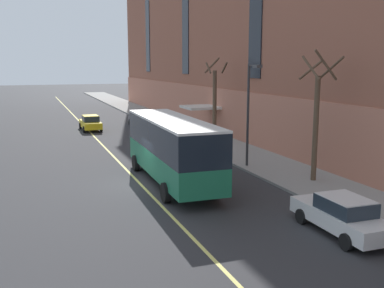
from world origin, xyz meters
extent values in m
plane|color=#303033|center=(0.00, 0.00, 0.00)|extent=(260.00, 260.00, 0.00)
cube|color=gray|center=(9.05, 3.00, 0.07)|extent=(4.59, 160.00, 0.15)
cube|color=#B67058|center=(11.27, 0.00, 2.20)|extent=(0.14, 110.00, 4.40)
cube|color=silver|center=(9.74, 16.01, 2.60)|extent=(3.20, 3.40, 0.24)
cube|color=#1E704C|center=(1.53, -0.53, 1.29)|extent=(2.80, 10.85, 1.34)
cube|color=black|center=(1.53, -0.53, 2.78)|extent=(2.81, 10.85, 1.64)
cube|color=white|center=(1.53, -0.53, 3.66)|extent=(2.82, 10.85, 0.12)
cube|color=#19232D|center=(1.64, 4.90, 2.62)|extent=(2.36, 0.13, 1.23)
cube|color=orange|center=(1.64, 4.91, 3.42)|extent=(1.79, 0.10, 0.28)
cube|color=black|center=(1.65, 4.92, 0.72)|extent=(2.51, 0.18, 0.24)
cube|color=white|center=(0.75, 4.94, 0.97)|extent=(0.28, 0.07, 0.18)
cube|color=white|center=(2.54, 4.90, 0.97)|extent=(0.28, 0.07, 0.18)
cylinder|color=black|center=(0.33, 3.28, 0.50)|extent=(0.32, 1.01, 1.00)
cylinder|color=black|center=(2.89, 3.22, 0.50)|extent=(0.32, 1.01, 1.00)
cylinder|color=black|center=(0.17, -3.74, 0.50)|extent=(0.32, 1.01, 1.00)
cylinder|color=black|center=(2.73, -3.80, 0.50)|extent=(0.32, 1.01, 1.00)
cube|color=#4C4C51|center=(5.67, 23.45, 0.64)|extent=(1.90, 4.43, 0.64)
cube|color=#232D38|center=(5.68, 23.23, 1.24)|extent=(1.65, 2.00, 0.56)
cube|color=#4C4C51|center=(5.68, 23.23, 1.54)|extent=(1.61, 1.92, 0.04)
cylinder|color=black|center=(4.75, 24.81, 0.32)|extent=(0.23, 0.64, 0.64)
cylinder|color=black|center=(6.56, 24.83, 0.32)|extent=(0.23, 0.64, 0.64)
cylinder|color=black|center=(4.79, 22.08, 0.32)|extent=(0.23, 0.64, 0.64)
cylinder|color=black|center=(6.60, 22.10, 0.32)|extent=(0.23, 0.64, 0.64)
cube|color=#B7B7BC|center=(5.63, 10.17, 0.64)|extent=(1.85, 4.63, 0.64)
cube|color=#232D38|center=(5.63, 9.94, 1.24)|extent=(1.57, 2.11, 0.56)
cube|color=#B7B7BC|center=(5.63, 9.94, 1.54)|extent=(1.53, 2.01, 0.04)
cylinder|color=black|center=(4.74, 11.56, 0.32)|extent=(0.24, 0.65, 0.64)
cylinder|color=black|center=(6.42, 11.61, 0.32)|extent=(0.24, 0.65, 0.64)
cylinder|color=black|center=(4.83, 8.72, 0.32)|extent=(0.24, 0.65, 0.64)
cylinder|color=black|center=(6.51, 8.77, 0.32)|extent=(0.24, 0.65, 0.64)
cube|color=silver|center=(5.54, -10.06, 0.64)|extent=(1.82, 4.78, 0.64)
cube|color=#232D38|center=(5.53, -10.29, 1.24)|extent=(1.56, 2.16, 0.56)
cube|color=silver|center=(5.53, -10.29, 1.54)|extent=(1.53, 2.07, 0.04)
cylinder|color=black|center=(4.72, -8.57, 0.32)|extent=(0.23, 0.64, 0.64)
cylinder|color=black|center=(6.41, -8.60, 0.32)|extent=(0.23, 0.64, 0.64)
cylinder|color=black|center=(4.66, -11.51, 0.32)|extent=(0.23, 0.64, 0.64)
cylinder|color=black|center=(6.36, -11.54, 0.32)|extent=(0.23, 0.64, 0.64)
cube|color=yellow|center=(0.06, 22.10, 0.64)|extent=(1.77, 4.47, 0.64)
cube|color=#232D38|center=(0.06, 21.88, 1.24)|extent=(1.53, 2.02, 0.56)
cube|color=yellow|center=(0.06, 21.88, 1.54)|extent=(1.49, 1.94, 0.04)
cylinder|color=black|center=(-0.80, 23.46, 0.32)|extent=(0.23, 0.64, 0.64)
cylinder|color=black|center=(0.87, 23.49, 0.32)|extent=(0.23, 0.64, 0.64)
cylinder|color=black|center=(-0.75, 20.71, 0.32)|extent=(0.23, 0.64, 0.64)
cylinder|color=black|center=(0.92, 20.74, 0.32)|extent=(0.23, 0.64, 0.64)
cylinder|color=brown|center=(9.20, -3.05, 3.10)|extent=(0.30, 0.30, 5.91)
cylinder|color=brown|center=(10.10, -2.96, 6.46)|extent=(0.33, 1.88, 1.31)
cylinder|color=brown|center=(9.24, -2.33, 6.38)|extent=(1.54, 0.22, 1.16)
cylinder|color=brown|center=(8.61, -3.20, 6.48)|extent=(0.45, 1.31, 1.34)
cylinder|color=brown|center=(9.16, -3.74, 6.64)|extent=(1.48, 0.22, 1.65)
cylinder|color=brown|center=(9.20, 11.36, 3.15)|extent=(0.34, 0.34, 6.00)
cylinder|color=brown|center=(10.01, 11.21, 6.37)|extent=(0.46, 1.72, 0.98)
cylinder|color=brown|center=(9.21, 12.01, 6.57)|extent=(1.39, 0.17, 1.35)
cylinder|color=brown|center=(8.63, 11.40, 6.35)|extent=(0.24, 1.24, 0.94)
cylinder|color=#2D2D30|center=(7.35, 1.61, 3.43)|extent=(0.16, 0.16, 6.55)
cylinder|color=#2D2D30|center=(7.35, 1.06, 6.60)|extent=(0.10, 1.10, 0.10)
cube|color=#3D3D3F|center=(7.35, 0.51, 6.55)|extent=(0.36, 0.60, 0.20)
cube|color=#E0D66B|center=(-0.17, 3.00, 0.00)|extent=(0.16, 140.00, 0.01)
camera|label=1|loc=(-5.95, -24.01, 6.69)|focal=42.00mm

